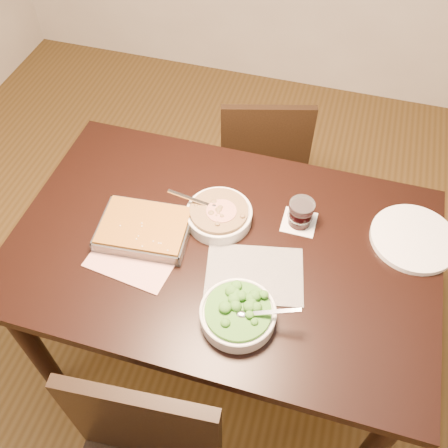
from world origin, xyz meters
name	(u,v)px	position (x,y,z in m)	size (l,w,h in m)	color
ground	(223,344)	(0.00, 0.00, 0.00)	(4.00, 4.00, 0.00)	#493315
table	(223,261)	(0.00, 0.00, 0.65)	(1.40, 0.90, 0.75)	black
magazine_a	(134,256)	(-0.26, -0.13, 0.75)	(0.27, 0.20, 0.01)	#B93B35
magazine_b	(254,274)	(0.13, -0.08, 0.75)	(0.30, 0.22, 0.01)	#26262E
coaster	(299,222)	(0.22, 0.16, 0.75)	(0.11, 0.11, 0.00)	white
stew_bowl	(219,215)	(-0.04, 0.09, 0.78)	(0.25, 0.23, 0.09)	white
broccoli_bowl	(238,314)	(0.12, -0.25, 0.78)	(0.25, 0.23, 0.09)	white
baking_dish	(145,229)	(-0.26, -0.03, 0.78)	(0.31, 0.24, 0.05)	silver
wine_tumbler	(301,213)	(0.22, 0.16, 0.80)	(0.08, 0.08, 0.09)	black
dinner_plate	(414,239)	(0.60, 0.19, 0.76)	(0.28, 0.28, 0.02)	white
chair_far	(263,156)	(-0.03, 0.75, 0.46)	(0.47, 0.47, 0.82)	black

